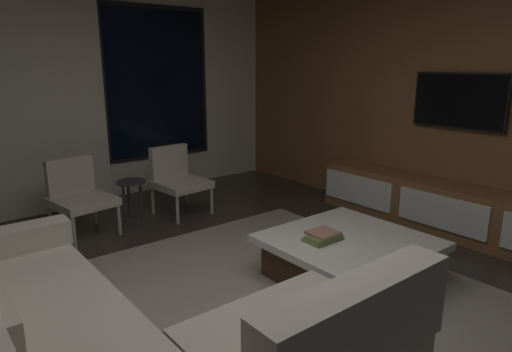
{
  "coord_description": "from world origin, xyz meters",
  "views": [
    {
      "loc": [
        -1.52,
        -2.04,
        1.72
      ],
      "look_at": [
        0.48,
        0.45,
        0.92
      ],
      "focal_mm": 31.52,
      "sensor_mm": 36.0,
      "label": 1
    }
  ],
  "objects": [
    {
      "name": "floor",
      "position": [
        0.0,
        0.0,
        0.0
      ],
      "size": [
        9.2,
        9.2,
        0.0
      ],
      "primitive_type": "plane",
      "color": "#332B26"
    },
    {
      "name": "back_wall_with_window",
      "position": [
        -0.06,
        3.62,
        1.34
      ],
      "size": [
        6.6,
        0.3,
        2.7
      ],
      "color": "silver",
      "rests_on": "floor"
    },
    {
      "name": "media_wall",
      "position": [
        3.06,
        0.0,
        1.35
      ],
      "size": [
        0.12,
        7.8,
        2.7
      ],
      "color": "brown",
      "rests_on": "floor"
    },
    {
      "name": "area_rug",
      "position": [
        0.35,
        -0.1,
        0.01
      ],
      "size": [
        3.2,
        3.8,
        0.01
      ],
      "primitive_type": "cube",
      "color": "gray",
      "rests_on": "floor"
    },
    {
      "name": "coffee_table",
      "position": [
        1.16,
        0.11,
        0.19
      ],
      "size": [
        1.16,
        1.16,
        0.36
      ],
      "color": "#3B2619",
      "rests_on": "floor"
    },
    {
      "name": "book_stack_on_coffee_table",
      "position": [
        0.96,
        0.21,
        0.4
      ],
      "size": [
        0.3,
        0.2,
        0.07
      ],
      "color": "olive",
      "rests_on": "coffee_table"
    },
    {
      "name": "accent_chair_near_window",
      "position": [
        0.94,
        2.49,
        0.43
      ],
      "size": [
        0.59,
        0.61,
        0.78
      ],
      "color": "#B2ADA0",
      "rests_on": "floor"
    },
    {
      "name": "accent_chair_by_curtain",
      "position": [
        -0.18,
        2.52,
        0.43
      ],
      "size": [
        0.62,
        0.64,
        0.78
      ],
      "color": "#B2ADA0",
      "rests_on": "floor"
    },
    {
      "name": "side_stool",
      "position": [
        0.4,
        2.56,
        0.37
      ],
      "size": [
        0.32,
        0.32,
        0.46
      ],
      "color": "#333338",
      "rests_on": "floor"
    },
    {
      "name": "media_console",
      "position": [
        2.77,
        0.05,
        0.25
      ],
      "size": [
        0.46,
        3.1,
        0.52
      ],
      "color": "brown",
      "rests_on": "floor"
    },
    {
      "name": "mounted_tv",
      "position": [
        2.95,
        0.25,
        1.35
      ],
      "size": [
        0.05,
        0.97,
        0.56
      ],
      "color": "black"
    }
  ]
}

